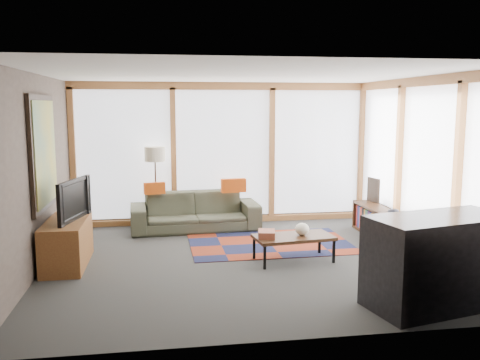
{
  "coord_description": "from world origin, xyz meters",
  "views": [
    {
      "loc": [
        -1.12,
        -6.87,
        2.18
      ],
      "look_at": [
        0.0,
        0.4,
        1.1
      ],
      "focal_mm": 38.0,
      "sensor_mm": 36.0,
      "label": 1
    }
  ],
  "objects": [
    {
      "name": "ground",
      "position": [
        0.0,
        0.0,
        0.0
      ],
      "size": [
        5.5,
        5.5,
        0.0
      ],
      "primitive_type": "plane",
      "color": "#2A2A28",
      "rests_on": "ground"
    },
    {
      "name": "room_envelope",
      "position": [
        0.49,
        0.56,
        1.54
      ],
      "size": [
        5.52,
        5.02,
        2.62
      ],
      "color": "#423731",
      "rests_on": "ground"
    },
    {
      "name": "rug",
      "position": [
        0.55,
        0.81,
        0.01
      ],
      "size": [
        2.56,
        1.67,
        0.01
      ],
      "primitive_type": "cube",
      "rotation": [
        0.0,
        0.0,
        0.02
      ],
      "color": "maroon",
      "rests_on": "ground"
    },
    {
      "name": "sofa",
      "position": [
        -0.57,
        1.95,
        0.33
      ],
      "size": [
        2.29,
        1.0,
        0.65
      ],
      "primitive_type": "imported",
      "rotation": [
        0.0,
        0.0,
        0.06
      ],
      "color": "#343628",
      "rests_on": "ground"
    },
    {
      "name": "pillow_left",
      "position": [
        -1.27,
        1.97,
        0.75
      ],
      "size": [
        0.38,
        0.19,
        0.2
      ],
      "primitive_type": "cube",
      "rotation": [
        0.0,
        0.0,
        0.23
      ],
      "color": "#B4440F",
      "rests_on": "sofa"
    },
    {
      "name": "pillow_right",
      "position": [
        0.12,
        1.94,
        0.78
      ],
      "size": [
        0.45,
        0.17,
        0.24
      ],
      "primitive_type": "cube",
      "rotation": [
        0.0,
        0.0,
        0.09
      ],
      "color": "#B4440F",
      "rests_on": "sofa"
    },
    {
      "name": "floor_lamp",
      "position": [
        -1.25,
        2.12,
        0.73
      ],
      "size": [
        0.37,
        0.37,
        1.47
      ],
      "primitive_type": null,
      "color": "black",
      "rests_on": "ground"
    },
    {
      "name": "coffee_table",
      "position": [
        0.68,
        -0.12,
        0.18
      ],
      "size": [
        1.16,
        0.69,
        0.37
      ],
      "primitive_type": null,
      "rotation": [
        0.0,
        0.0,
        0.13
      ],
      "color": "#322210",
      "rests_on": "ground"
    },
    {
      "name": "book_stack",
      "position": [
        0.29,
        -0.15,
        0.41
      ],
      "size": [
        0.28,
        0.33,
        0.1
      ],
      "primitive_type": "cube",
      "rotation": [
        0.0,
        0.0,
        -0.2
      ],
      "color": "brown",
      "rests_on": "coffee_table"
    },
    {
      "name": "vase",
      "position": [
        0.81,
        -0.1,
        0.45
      ],
      "size": [
        0.22,
        0.22,
        0.17
      ],
      "primitive_type": "ellipsoid",
      "rotation": [
        0.0,
        0.0,
        -0.1
      ],
      "color": "white",
      "rests_on": "coffee_table"
    },
    {
      "name": "bookshelf",
      "position": [
        2.43,
        0.68,
        0.25
      ],
      "size": [
        0.36,
        1.99,
        0.5
      ],
      "primitive_type": null,
      "color": "#322210",
      "rests_on": "ground"
    },
    {
      "name": "bowl_a",
      "position": [
        2.47,
        0.15,
        0.55
      ],
      "size": [
        0.22,
        0.22,
        0.11
      ],
      "primitive_type": "ellipsoid",
      "rotation": [
        0.0,
        0.0,
        0.03
      ],
      "color": "black",
      "rests_on": "bookshelf"
    },
    {
      "name": "bowl_b",
      "position": [
        2.44,
        0.45,
        0.54
      ],
      "size": [
        0.18,
        0.18,
        0.09
      ],
      "primitive_type": "ellipsoid",
      "rotation": [
        0.0,
        0.0,
        -0.01
      ],
      "color": "black",
      "rests_on": "bookshelf"
    },
    {
      "name": "shelf_picture",
      "position": [
        2.54,
        1.47,
        0.71
      ],
      "size": [
        0.1,
        0.32,
        0.42
      ],
      "primitive_type": "cube",
      "rotation": [
        0.0,
        0.0,
        0.2
      ],
      "color": "black",
      "rests_on": "bookshelf"
    },
    {
      "name": "tv_console",
      "position": [
        -2.44,
        0.18,
        0.31
      ],
      "size": [
        0.52,
        1.26,
        0.63
      ],
      "primitive_type": "cube",
      "color": "brown",
      "rests_on": "ground"
    },
    {
      "name": "television",
      "position": [
        -2.41,
        0.21,
        0.91
      ],
      "size": [
        0.37,
        0.98,
        0.56
      ],
      "primitive_type": "imported",
      "rotation": [
        0.0,
        0.0,
        1.31
      ],
      "color": "black",
      "rests_on": "tv_console"
    },
    {
      "name": "bar_counter",
      "position": [
        1.85,
        -1.92,
        0.5
      ],
      "size": [
        1.7,
        1.07,
        1.0
      ],
      "primitive_type": "cube",
      "rotation": [
        0.0,
        0.0,
        0.22
      ],
      "color": "black",
      "rests_on": "ground"
    }
  ]
}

